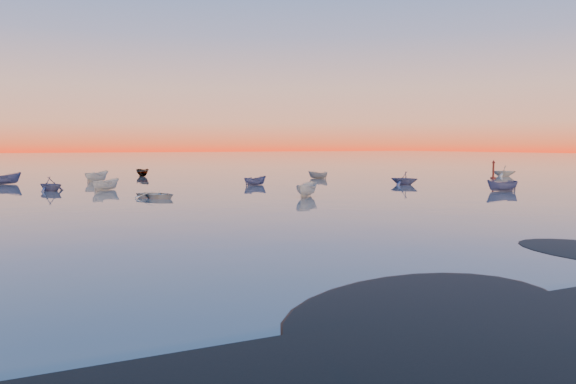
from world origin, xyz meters
TOP-DOWN VIEW (x-y plane):
  - ground at (0.00, 100.00)m, footprint 600.00×600.00m
  - moored_fleet at (0.00, 53.00)m, footprint 124.00×58.00m
  - boat_near_left at (-12.88, 40.28)m, footprint 4.63×4.06m
  - boat_near_center at (1.72, 34.95)m, footprint 4.27×4.39m
  - boat_near_right at (21.95, 44.66)m, footprint 4.25×3.58m
  - channel_marker at (43.98, 50.03)m, footprint 0.87×0.87m

SIDE VIEW (x-z plane):
  - ground at x=0.00m, z-range 0.00..0.00m
  - moored_fleet at x=0.00m, z-range -0.60..0.60m
  - boat_near_left at x=-12.88m, z-range -0.55..0.55m
  - boat_near_center at x=1.72m, z-range -0.75..0.75m
  - boat_near_right at x=21.95m, z-range -0.68..0.68m
  - channel_marker at x=43.98m, z-range -0.32..2.77m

